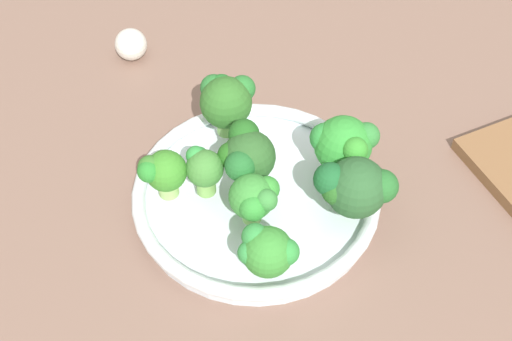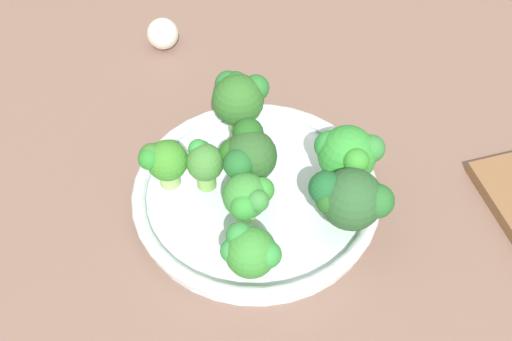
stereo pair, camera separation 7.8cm
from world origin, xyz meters
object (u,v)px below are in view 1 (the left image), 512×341
Objects in this scene: broccoli_floret_0 at (355,187)px; broccoli_floret_5 at (256,199)px; broccoli_floret_7 at (267,251)px; broccoli_floret_4 at (161,171)px; bowl at (256,196)px; broccoli_floret_1 at (246,155)px; broccoli_floret_3 at (226,100)px; broccoli_floret_6 at (343,144)px; garlic_bulb at (131,44)px; broccoli_floret_2 at (203,168)px.

broccoli_floret_0 is 1.35× the size of broccoli_floret_5.
broccoli_floret_4 is at bearing -155.78° from broccoli_floret_7.
bowl is at bearing 155.82° from broccoli_floret_5.
broccoli_floret_5 is at bearing -12.96° from broccoli_floret_1.
broccoli_floret_7 is at bearing -18.10° from bowl.
broccoli_floret_3 reaches higher than broccoli_floret_6.
bowl is 12.16cm from broccoli_floret_0.
broccoli_floret_7 is (20.32, -3.98, -1.24)cm from broccoli_floret_3.
broccoli_floret_4 is at bearing -134.56° from broccoli_floret_5.
broccoli_floret_5 reaches higher than garlic_bulb.
broccoli_floret_4 is (-2.08, -9.01, -0.67)cm from broccoli_floret_1.
broccoli_floret_4 reaches higher than bowl.
broccoli_floret_2 is 28.72cm from garlic_bulb.
bowl is 12.05cm from broccoli_floret_7.
garlic_bulb is (-27.16, 4.48, -4.43)cm from broccoli_floret_4.
broccoli_floret_5 is 1.03× the size of broccoli_floret_7.
broccoli_floret_4 is 1.00× the size of broccoli_floret_7.
broccoli_floret_5 reaches higher than broccoli_floret_4.
broccoli_floret_2 is 4.55cm from broccoli_floret_4.
bowl is 4.79× the size of broccoli_floret_2.
broccoli_floret_3 is (-9.87, 0.57, 6.20)cm from bowl.
broccoli_floret_3 is 22.14cm from garlic_bulb.
broccoli_floret_1 is 1.68× the size of garlic_bulb.
broccoli_floret_7 is at bearing -13.35° from broccoli_floret_1.
broccoli_floret_0 is 12.19cm from broccoli_floret_1.
bowl is at bearing 70.63° from broccoli_floret_4.
broccoli_floret_2 is 9.75cm from broccoli_floret_3.
broccoli_floret_3 is 1.29× the size of broccoli_floret_7.
garlic_bulb is at bearing -171.19° from broccoli_floret_1.
broccoli_floret_5 is at bearing -106.21° from broccoli_floret_0.
garlic_bulb is (-28.40, 0.11, -4.29)cm from broccoli_floret_2.
broccoli_floret_7 reaches higher than garlic_bulb.
garlic_bulb reaches higher than bowl.
broccoli_floret_5 is (5.54, -1.27, -0.61)cm from broccoli_floret_1.
broccoli_floret_2 is 15.64cm from broccoli_floret_6.
broccoli_floret_0 is 1.39× the size of broccoli_floret_4.
broccoli_floret_2 is 0.80× the size of broccoli_floret_6.
broccoli_floret_4 reaches higher than garlic_bulb.
broccoli_floret_6 reaches higher than broccoli_floret_4.
broccoli_floret_3 reaches higher than broccoli_floret_5.
broccoli_floret_2 reaches higher than bowl.
broccoli_floret_4 is at bearing -103.02° from broccoli_floret_1.
broccoli_floret_2 is at bearing -100.32° from broccoli_floret_1.
broccoli_floret_1 is 9.27cm from broccoli_floret_4.
bowl is 11.52cm from broccoli_floret_6.
bowl is 6.01cm from broccoli_floret_1.
bowl is 30.99cm from garlic_bulb.
broccoli_floret_2 is 0.97× the size of broccoli_floret_4.
broccoli_floret_1 is 1.01× the size of broccoli_floret_6.
broccoli_floret_7 is (13.83, 6.22, -0.21)cm from broccoli_floret_4.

